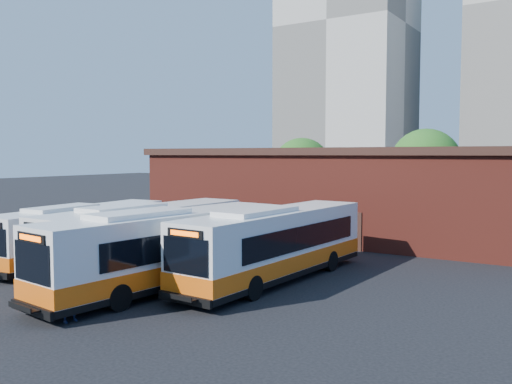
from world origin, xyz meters
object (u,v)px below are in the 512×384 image
Objects in this scene: bus_mideast at (167,252)px; bus_east at (275,247)px; transit_worker at (70,294)px; bus_west at (82,235)px; bus_midwest at (146,240)px.

bus_mideast reaches higher than bus_east.
bus_mideast is 6.73× the size of transit_worker.
bus_east is at bearing 56.66° from bus_mideast.
bus_midwest is (4.83, 0.05, 0.13)m from bus_west.
bus_east is at bearing -7.39° from transit_worker.
bus_midwest is at bearing -4.51° from bus_west.
bus_mideast is at bearing 13.42° from transit_worker.
bus_west is 6.02× the size of transit_worker.
bus_midwest is 8.42m from transit_worker.
bus_west is 8.34m from bus_mideast.
bus_mideast is 1.02× the size of bus_east.
bus_mideast is 5.10m from bus_east.
bus_mideast reaches higher than transit_worker.
bus_mideast is at bearing -30.58° from bus_midwest.
bus_east is (6.52, 1.85, 0.01)m from bus_midwest.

